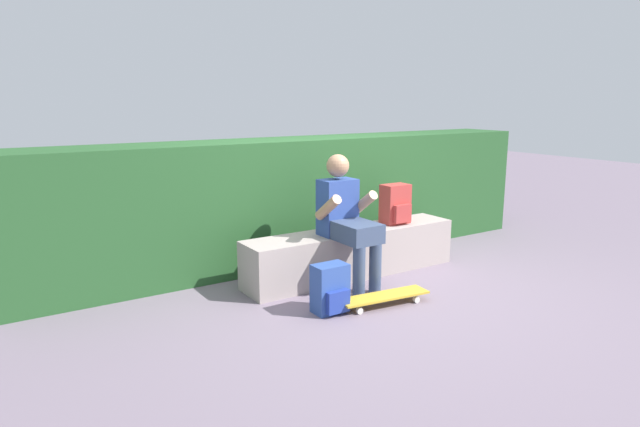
{
  "coord_description": "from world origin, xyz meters",
  "views": [
    {
      "loc": [
        -3.08,
        -3.85,
        1.7
      ],
      "look_at": [
        -0.27,
        0.47,
        0.62
      ],
      "focal_mm": 30.77,
      "sensor_mm": 36.0,
      "label": 1
    }
  ],
  "objects_px": {
    "bench_main": "(352,252)",
    "skateboard_near_person": "(384,297)",
    "person_skater": "(347,216)",
    "backpack_on_bench": "(396,205)",
    "backpack_on_ground": "(331,289)"
  },
  "relations": [
    {
      "from": "person_skater",
      "to": "skateboard_near_person",
      "type": "relative_size",
      "value": 1.47
    },
    {
      "from": "skateboard_near_person",
      "to": "backpack_on_bench",
      "type": "distance_m",
      "value": 1.26
    },
    {
      "from": "bench_main",
      "to": "skateboard_near_person",
      "type": "distance_m",
      "value": 0.85
    },
    {
      "from": "person_skater",
      "to": "backpack_on_ground",
      "type": "relative_size",
      "value": 3.01
    },
    {
      "from": "bench_main",
      "to": "person_skater",
      "type": "distance_m",
      "value": 0.53
    },
    {
      "from": "person_skater",
      "to": "skateboard_near_person",
      "type": "distance_m",
      "value": 0.83
    },
    {
      "from": "bench_main",
      "to": "skateboard_near_person",
      "type": "relative_size",
      "value": 2.75
    },
    {
      "from": "skateboard_near_person",
      "to": "backpack_on_bench",
      "type": "xyz_separation_m",
      "value": [
        0.79,
        0.79,
        0.57
      ]
    },
    {
      "from": "bench_main",
      "to": "backpack_on_bench",
      "type": "relative_size",
      "value": 5.63
    },
    {
      "from": "person_skater",
      "to": "bench_main",
      "type": "bearing_deg",
      "value": 42.82
    },
    {
      "from": "skateboard_near_person",
      "to": "backpack_on_ground",
      "type": "bearing_deg",
      "value": 165.19
    },
    {
      "from": "bench_main",
      "to": "backpack_on_bench",
      "type": "bearing_deg",
      "value": -1.02
    },
    {
      "from": "person_skater",
      "to": "skateboard_near_person",
      "type": "bearing_deg",
      "value": -93.17
    },
    {
      "from": "person_skater",
      "to": "skateboard_near_person",
      "type": "xyz_separation_m",
      "value": [
        -0.03,
        -0.59,
        -0.58
      ]
    },
    {
      "from": "backpack_on_bench",
      "to": "backpack_on_ground",
      "type": "bearing_deg",
      "value": -151.8
    }
  ]
}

